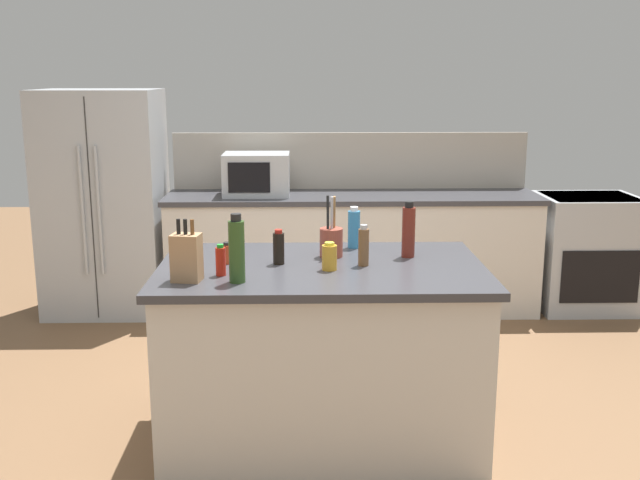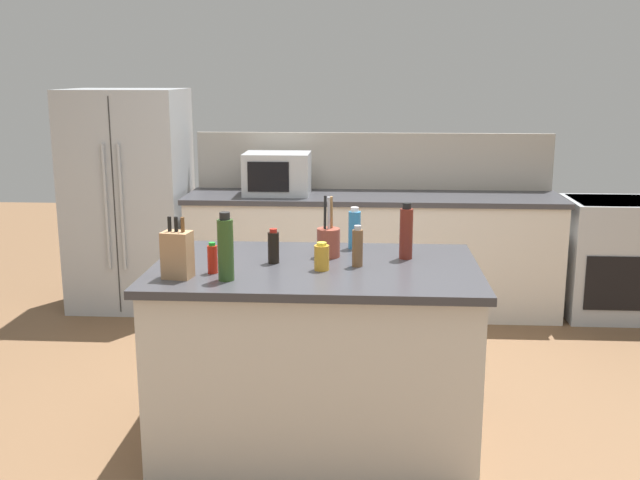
{
  "view_description": "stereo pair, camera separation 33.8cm",
  "coord_description": "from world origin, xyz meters",
  "px_view_note": "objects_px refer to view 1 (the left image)",
  "views": [
    {
      "loc": [
        -0.09,
        -3.61,
        1.88
      ],
      "look_at": [
        0.0,
        0.35,
        0.99
      ],
      "focal_mm": 42.0,
      "sensor_mm": 36.0,
      "label": 1
    },
    {
      "loc": [
        0.25,
        -3.6,
        1.88
      ],
      "look_at": [
        0.0,
        0.35,
        0.99
      ],
      "focal_mm": 42.0,
      "sensor_mm": 36.0,
      "label": 2
    }
  ],
  "objects_px": {
    "olive_oil_bottle": "(237,250)",
    "hot_sauce_bottle": "(221,261)",
    "microwave": "(257,174)",
    "honey_jar": "(329,257)",
    "soy_sauce_bottle": "(279,248)",
    "vinegar_bottle": "(409,231)",
    "dish_soap_bottle": "(354,228)",
    "knife_block": "(186,257)",
    "utensil_crock": "(331,241)",
    "spice_jar_paprika": "(227,254)",
    "pepper_grinder": "(364,246)",
    "range_oven": "(586,252)",
    "refrigerator": "(104,202)"
  },
  "relations": [
    {
      "from": "dish_soap_bottle",
      "to": "vinegar_bottle",
      "type": "xyz_separation_m",
      "value": [
        0.27,
        -0.21,
        0.03
      ]
    },
    {
      "from": "knife_block",
      "to": "honey_jar",
      "type": "xyz_separation_m",
      "value": [
        0.66,
        0.18,
        -0.05
      ]
    },
    {
      "from": "honey_jar",
      "to": "spice_jar_paprika",
      "type": "bearing_deg",
      "value": 165.0
    },
    {
      "from": "olive_oil_bottle",
      "to": "vinegar_bottle",
      "type": "bearing_deg",
      "value": 28.71
    },
    {
      "from": "refrigerator",
      "to": "dish_soap_bottle",
      "type": "distance_m",
      "value": 2.64
    },
    {
      "from": "knife_block",
      "to": "dish_soap_bottle",
      "type": "bearing_deg",
      "value": 48.1
    },
    {
      "from": "utensil_crock",
      "to": "spice_jar_paprika",
      "type": "distance_m",
      "value": 0.55
    },
    {
      "from": "knife_block",
      "to": "dish_soap_bottle",
      "type": "distance_m",
      "value": 1.04
    },
    {
      "from": "honey_jar",
      "to": "soy_sauce_bottle",
      "type": "xyz_separation_m",
      "value": [
        -0.25,
        0.12,
        0.02
      ]
    },
    {
      "from": "microwave",
      "to": "hot_sauce_bottle",
      "type": "bearing_deg",
      "value": -90.68
    },
    {
      "from": "dish_soap_bottle",
      "to": "spice_jar_paprika",
      "type": "distance_m",
      "value": 0.74
    },
    {
      "from": "range_oven",
      "to": "utensil_crock",
      "type": "xyz_separation_m",
      "value": [
        -2.13,
        -2.02,
        0.56
      ]
    },
    {
      "from": "range_oven",
      "to": "knife_block",
      "type": "xyz_separation_m",
      "value": [
        -2.81,
        -2.47,
        0.59
      ]
    },
    {
      "from": "dish_soap_bottle",
      "to": "honey_jar",
      "type": "distance_m",
      "value": 0.49
    },
    {
      "from": "pepper_grinder",
      "to": "vinegar_bottle",
      "type": "relative_size",
      "value": 0.71
    },
    {
      "from": "range_oven",
      "to": "honey_jar",
      "type": "xyz_separation_m",
      "value": [
        -2.15,
        -2.29,
        0.54
      ]
    },
    {
      "from": "refrigerator",
      "to": "dish_soap_bottle",
      "type": "xyz_separation_m",
      "value": [
        1.85,
        -1.87,
        0.17
      ]
    },
    {
      "from": "microwave",
      "to": "soy_sauce_bottle",
      "type": "height_order",
      "value": "microwave"
    },
    {
      "from": "pepper_grinder",
      "to": "range_oven",
      "type": "bearing_deg",
      "value": 48.1
    },
    {
      "from": "utensil_crock",
      "to": "vinegar_bottle",
      "type": "relative_size",
      "value": 1.1
    },
    {
      "from": "microwave",
      "to": "vinegar_bottle",
      "type": "xyz_separation_m",
      "value": [
        0.91,
        -2.03,
        -0.03
      ]
    },
    {
      "from": "microwave",
      "to": "olive_oil_bottle",
      "type": "height_order",
      "value": "microwave"
    },
    {
      "from": "knife_block",
      "to": "utensil_crock",
      "type": "bearing_deg",
      "value": 42.91
    },
    {
      "from": "utensil_crock",
      "to": "honey_jar",
      "type": "relative_size",
      "value": 2.33
    },
    {
      "from": "soy_sauce_bottle",
      "to": "microwave",
      "type": "bearing_deg",
      "value": 96.29
    },
    {
      "from": "knife_block",
      "to": "dish_soap_bottle",
      "type": "xyz_separation_m",
      "value": [
        0.81,
        0.65,
        -0.01
      ]
    },
    {
      "from": "range_oven",
      "to": "olive_oil_bottle",
      "type": "distance_m",
      "value": 3.65
    },
    {
      "from": "honey_jar",
      "to": "olive_oil_bottle",
      "type": "bearing_deg",
      "value": -154.11
    },
    {
      "from": "olive_oil_bottle",
      "to": "hot_sauce_bottle",
      "type": "height_order",
      "value": "olive_oil_bottle"
    },
    {
      "from": "olive_oil_bottle",
      "to": "vinegar_bottle",
      "type": "xyz_separation_m",
      "value": [
        0.85,
        0.46,
        -0.01
      ]
    },
    {
      "from": "dish_soap_bottle",
      "to": "soy_sauce_bottle",
      "type": "relative_size",
      "value": 1.29
    },
    {
      "from": "refrigerator",
      "to": "olive_oil_bottle",
      "type": "height_order",
      "value": "refrigerator"
    },
    {
      "from": "microwave",
      "to": "dish_soap_bottle",
      "type": "height_order",
      "value": "microwave"
    },
    {
      "from": "refrigerator",
      "to": "pepper_grinder",
      "type": "height_order",
      "value": "refrigerator"
    },
    {
      "from": "refrigerator",
      "to": "utensil_crock",
      "type": "xyz_separation_m",
      "value": [
        1.72,
        -2.07,
        0.15
      ]
    },
    {
      "from": "knife_block",
      "to": "olive_oil_bottle",
      "type": "height_order",
      "value": "olive_oil_bottle"
    },
    {
      "from": "range_oven",
      "to": "dish_soap_bottle",
      "type": "height_order",
      "value": "dish_soap_bottle"
    },
    {
      "from": "knife_block",
      "to": "utensil_crock",
      "type": "distance_m",
      "value": 0.82
    },
    {
      "from": "knife_block",
      "to": "utensil_crock",
      "type": "relative_size",
      "value": 0.91
    },
    {
      "from": "microwave",
      "to": "utensil_crock",
      "type": "height_order",
      "value": "microwave"
    },
    {
      "from": "vinegar_bottle",
      "to": "soy_sauce_bottle",
      "type": "xyz_separation_m",
      "value": [
        -0.67,
        -0.13,
        -0.05
      ]
    },
    {
      "from": "spice_jar_paprika",
      "to": "soy_sauce_bottle",
      "type": "relative_size",
      "value": 0.62
    },
    {
      "from": "knife_block",
      "to": "spice_jar_paprika",
      "type": "relative_size",
      "value": 2.66
    },
    {
      "from": "vinegar_bottle",
      "to": "hot_sauce_bottle",
      "type": "bearing_deg",
      "value": -159.74
    },
    {
      "from": "utensil_crock",
      "to": "dish_soap_bottle",
      "type": "bearing_deg",
      "value": 56.72
    },
    {
      "from": "refrigerator",
      "to": "knife_block",
      "type": "bearing_deg",
      "value": -67.65
    },
    {
      "from": "refrigerator",
      "to": "honey_jar",
      "type": "relative_size",
      "value": 12.74
    },
    {
      "from": "range_oven",
      "to": "hot_sauce_bottle",
      "type": "height_order",
      "value": "hot_sauce_bottle"
    },
    {
      "from": "dish_soap_bottle",
      "to": "olive_oil_bottle",
      "type": "bearing_deg",
      "value": -130.53
    },
    {
      "from": "refrigerator",
      "to": "utensil_crock",
      "type": "relative_size",
      "value": 5.47
    }
  ]
}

